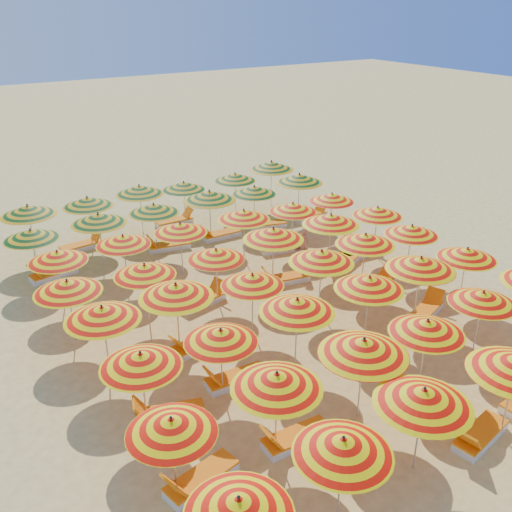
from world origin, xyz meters
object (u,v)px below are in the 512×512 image
object	(u,v)px
umbrella_41	(299,178)
umbrella_38	(154,209)
umbrella_0	(239,506)
umbrella_31	(123,240)
lounger_12	(361,252)
beachgoer_b	(296,250)
umbrella_2	(424,397)
umbrella_36	(31,234)
umbrella_18	(102,313)
umbrella_27	(273,234)
umbrella_7	(277,381)
umbrella_44	(139,190)
umbrella_19	(176,291)
lounger_6	(426,311)
lounger_4	(168,414)
lounger_17	(266,225)
lounger_19	(82,246)
umbrella_25	(145,270)
lounger_13	(282,248)
umbrella_43	(87,202)
umbrella_13	(221,336)
lounger_3	(295,438)
umbrella_21	(322,257)
umbrella_40	(254,190)
umbrella_8	(364,347)
lounger_11	(342,264)
umbrella_6	(171,426)
umbrella_37	(98,219)
lounger_8	(375,282)
umbrella_39	(209,196)
beachgoer_a	(303,244)
umbrella_33	(244,215)
lounger_16	(220,235)
umbrella_26	(216,254)
lounger_7	(197,344)
umbrella_45	(184,186)
umbrella_29	(377,212)
lounger_18	(311,216)
umbrella_20	(252,280)
umbrella_14	(297,305)
umbrella_9	(427,327)
umbrella_42	(28,210)
umbrella_34	(293,208)
lounger_9	(203,300)
lounger_20	(175,221)
lounger_0	(480,436)
umbrella_12	(141,360)
umbrella_24	(67,286)
umbrella_30	(58,256)
umbrella_23	(412,230)
lounger_10	(285,279)
umbrella_10	(483,298)
umbrella_47	(271,166)
umbrella_15	(369,283)
lounger_2	(200,479)

from	to	relation	value
umbrella_41	umbrella_38	bearing A→B (deg)	179.17
umbrella_0	umbrella_31	bearing A→B (deg)	78.83
lounger_12	beachgoer_b	world-z (taller)	beachgoer_b
umbrella_2	umbrella_36	xyz separation A→B (m)	(-4.88, 13.99, -0.15)
umbrella_18	umbrella_27	bearing A→B (deg)	16.32
umbrella_7	umbrella_44	world-z (taller)	umbrella_44
umbrella_19	lounger_6	bearing A→B (deg)	-17.23
lounger_4	umbrella_2	bearing A→B (deg)	149.23
lounger_17	lounger_19	size ratio (longest dim) A/B	1.02
umbrella_25	lounger_13	world-z (taller)	umbrella_25
lounger_19	umbrella_43	bearing A→B (deg)	16.79
umbrella_7	lounger_4	xyz separation A→B (m)	(-1.68, 2.27, -1.78)
umbrella_13	lounger_3	bearing A→B (deg)	-77.52
umbrella_21	umbrella_40	size ratio (longest dim) A/B	1.07
umbrella_8	lounger_11	world-z (taller)	umbrella_8
umbrella_6	lounger_17	size ratio (longest dim) A/B	1.35
umbrella_37	umbrella_21	bearing A→B (deg)	-55.60
umbrella_8	lounger_8	world-z (taller)	umbrella_8
umbrella_39	beachgoer_a	size ratio (longest dim) A/B	1.74
umbrella_33	lounger_16	bearing A→B (deg)	83.61
umbrella_41	lounger_19	bearing A→B (deg)	168.23
umbrella_26	lounger_13	distance (m)	5.14
lounger_7	umbrella_45	bearing A→B (deg)	-125.64
umbrella_29	lounger_18	bearing A→B (deg)	86.23
umbrella_7	umbrella_19	world-z (taller)	umbrella_19
umbrella_0	umbrella_20	distance (m)	8.35
umbrella_14	lounger_18	world-z (taller)	umbrella_14
umbrella_9	umbrella_42	size ratio (longest dim) A/B	1.00
umbrella_34	lounger_6	xyz separation A→B (m)	(0.57, -6.79, -1.65)
lounger_9	lounger_20	size ratio (longest dim) A/B	1.05
umbrella_21	lounger_11	bearing A→B (deg)	37.55
umbrella_20	umbrella_38	bearing A→B (deg)	90.83
umbrella_34	umbrella_42	xyz separation A→B (m)	(-9.24, 4.75, 0.20)
umbrella_14	lounger_0	xyz separation A→B (m)	(1.92, -4.78, -1.80)
lounger_0	lounger_7	xyz separation A→B (m)	(-3.89, 7.03, 0.00)
umbrella_12	lounger_9	world-z (taller)	umbrella_12
umbrella_39	umbrella_24	bearing A→B (deg)	-146.71
umbrella_45	lounger_4	xyz separation A→B (m)	(-6.24, -12.00, -1.63)
umbrella_26	umbrella_30	bearing A→B (deg)	150.51
umbrella_7	umbrella_12	size ratio (longest dim) A/B	1.12
umbrella_23	lounger_4	bearing A→B (deg)	-166.55
lounger_10	umbrella_20	bearing A→B (deg)	48.87
umbrella_31	lounger_9	xyz separation A→B (m)	(1.71, -2.64, -1.65)
umbrella_36	umbrella_10	bearing A→B (deg)	-49.90
umbrella_8	lounger_9	xyz separation A→B (m)	(-0.66, 7.13, -1.89)
umbrella_6	umbrella_41	bearing A→B (deg)	45.10
umbrella_23	umbrella_47	bearing A→B (deg)	89.38
umbrella_29	lounger_18	size ratio (longest dim) A/B	1.46
umbrella_15	umbrella_26	size ratio (longest dim) A/B	1.34
lounger_2	lounger_11	xyz separation A→B (m)	(9.60, 6.74, 0.00)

